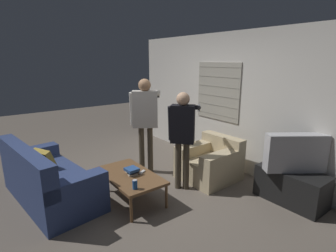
{
  "coord_description": "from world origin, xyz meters",
  "views": [
    {
      "loc": [
        3.34,
        -1.88,
        2.05
      ],
      "look_at": [
        0.04,
        0.62,
        1.0
      ],
      "focal_mm": 28.0,
      "sensor_mm": 36.0,
      "label": 1
    }
  ],
  "objects_px": {
    "person_left_standing": "(145,114)",
    "soda_can": "(135,184)",
    "tv": "(295,153)",
    "person_right_standing": "(183,130)",
    "armchair_beige": "(210,162)",
    "couch_blue": "(47,180)",
    "book_stack": "(132,171)",
    "coffee_table": "(130,176)",
    "spare_remote": "(142,172)"
  },
  "relations": [
    {
      "from": "person_left_standing",
      "to": "soda_can",
      "type": "bearing_deg",
      "value": -93.43
    },
    {
      "from": "tv",
      "to": "person_right_standing",
      "type": "xyz_separation_m",
      "value": [
        -1.3,
        -1.01,
        0.23
      ]
    },
    {
      "from": "soda_can",
      "to": "person_left_standing",
      "type": "bearing_deg",
      "value": 141.82
    },
    {
      "from": "armchair_beige",
      "to": "person_right_standing",
      "type": "bearing_deg",
      "value": 87.49
    },
    {
      "from": "couch_blue",
      "to": "book_stack",
      "type": "height_order",
      "value": "couch_blue"
    },
    {
      "from": "coffee_table",
      "to": "soda_can",
      "type": "relative_size",
      "value": 9.09
    },
    {
      "from": "person_right_standing",
      "to": "spare_remote",
      "type": "bearing_deg",
      "value": -143.21
    },
    {
      "from": "couch_blue",
      "to": "armchair_beige",
      "type": "distance_m",
      "value": 2.66
    },
    {
      "from": "coffee_table",
      "to": "spare_remote",
      "type": "distance_m",
      "value": 0.2
    },
    {
      "from": "couch_blue",
      "to": "spare_remote",
      "type": "xyz_separation_m",
      "value": [
        0.79,
        1.17,
        0.09
      ]
    },
    {
      "from": "coffee_table",
      "to": "book_stack",
      "type": "bearing_deg",
      "value": 78.63
    },
    {
      "from": "armchair_beige",
      "to": "soda_can",
      "type": "distance_m",
      "value": 1.68
    },
    {
      "from": "coffee_table",
      "to": "tv",
      "type": "relative_size",
      "value": 1.43
    },
    {
      "from": "book_stack",
      "to": "person_left_standing",
      "type": "bearing_deg",
      "value": 135.5
    },
    {
      "from": "coffee_table",
      "to": "person_left_standing",
      "type": "bearing_deg",
      "value": 133.81
    },
    {
      "from": "person_left_standing",
      "to": "person_right_standing",
      "type": "height_order",
      "value": "person_left_standing"
    },
    {
      "from": "person_left_standing",
      "to": "soda_can",
      "type": "xyz_separation_m",
      "value": [
        1.15,
        -0.91,
        -0.65
      ]
    },
    {
      "from": "person_right_standing",
      "to": "soda_can",
      "type": "xyz_separation_m",
      "value": [
        0.24,
        -1.01,
        -0.53
      ]
    },
    {
      "from": "coffee_table",
      "to": "armchair_beige",
      "type": "bearing_deg",
      "value": 81.88
    },
    {
      "from": "armchair_beige",
      "to": "spare_remote",
      "type": "xyz_separation_m",
      "value": [
        -0.15,
        -1.32,
        0.12
      ]
    },
    {
      "from": "person_right_standing",
      "to": "spare_remote",
      "type": "distance_m",
      "value": 0.9
    },
    {
      "from": "person_right_standing",
      "to": "tv",
      "type": "bearing_deg",
      "value": -4.01
    },
    {
      "from": "tv",
      "to": "book_stack",
      "type": "height_order",
      "value": "tv"
    },
    {
      "from": "person_right_standing",
      "to": "coffee_table",
      "type": "bearing_deg",
      "value": -145.17
    },
    {
      "from": "soda_can",
      "to": "spare_remote",
      "type": "xyz_separation_m",
      "value": [
        -0.37,
        0.34,
        -0.05
      ]
    },
    {
      "from": "couch_blue",
      "to": "person_left_standing",
      "type": "xyz_separation_m",
      "value": [
        0.01,
        1.73,
        0.79
      ]
    },
    {
      "from": "person_left_standing",
      "to": "soda_can",
      "type": "distance_m",
      "value": 1.6
    },
    {
      "from": "armchair_beige",
      "to": "spare_remote",
      "type": "relative_size",
      "value": 6.92
    },
    {
      "from": "soda_can",
      "to": "couch_blue",
      "type": "bearing_deg",
      "value": -144.5
    },
    {
      "from": "person_left_standing",
      "to": "book_stack",
      "type": "height_order",
      "value": "person_left_standing"
    },
    {
      "from": "person_left_standing",
      "to": "book_stack",
      "type": "bearing_deg",
      "value": -99.75
    },
    {
      "from": "tv",
      "to": "armchair_beige",
      "type": "bearing_deg",
      "value": -38.49
    },
    {
      "from": "armchair_beige",
      "to": "person_right_standing",
      "type": "xyz_separation_m",
      "value": [
        -0.01,
        -0.65,
        0.7
      ]
    },
    {
      "from": "couch_blue",
      "to": "armchair_beige",
      "type": "bearing_deg",
      "value": 62.13
    },
    {
      "from": "armchair_beige",
      "to": "tv",
      "type": "distance_m",
      "value": 1.42
    },
    {
      "from": "coffee_table",
      "to": "tv",
      "type": "height_order",
      "value": "tv"
    },
    {
      "from": "armchair_beige",
      "to": "coffee_table",
      "type": "xyz_separation_m",
      "value": [
        -0.21,
        -1.5,
        0.07
      ]
    },
    {
      "from": "armchair_beige",
      "to": "person_left_standing",
      "type": "distance_m",
      "value": 1.45
    },
    {
      "from": "person_left_standing",
      "to": "spare_remote",
      "type": "bearing_deg",
      "value": -91.2
    },
    {
      "from": "person_right_standing",
      "to": "book_stack",
      "type": "bearing_deg",
      "value": -145.26
    },
    {
      "from": "armchair_beige",
      "to": "couch_blue",
      "type": "bearing_deg",
      "value": 67.89
    },
    {
      "from": "tv",
      "to": "person_right_standing",
      "type": "height_order",
      "value": "person_right_standing"
    },
    {
      "from": "soda_can",
      "to": "book_stack",
      "type": "bearing_deg",
      "value": 155.31
    },
    {
      "from": "coffee_table",
      "to": "spare_remote",
      "type": "bearing_deg",
      "value": 69.51
    },
    {
      "from": "soda_can",
      "to": "spare_remote",
      "type": "distance_m",
      "value": 0.51
    },
    {
      "from": "tv",
      "to": "spare_remote",
      "type": "xyz_separation_m",
      "value": [
        -1.43,
        -1.68,
        -0.35
      ]
    },
    {
      "from": "tv",
      "to": "person_left_standing",
      "type": "xyz_separation_m",
      "value": [
        -2.21,
        -1.12,
        0.34
      ]
    },
    {
      "from": "coffee_table",
      "to": "spare_remote",
      "type": "height_order",
      "value": "spare_remote"
    },
    {
      "from": "person_left_standing",
      "to": "spare_remote",
      "type": "height_order",
      "value": "person_left_standing"
    },
    {
      "from": "couch_blue",
      "to": "person_left_standing",
      "type": "height_order",
      "value": "person_left_standing"
    }
  ]
}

